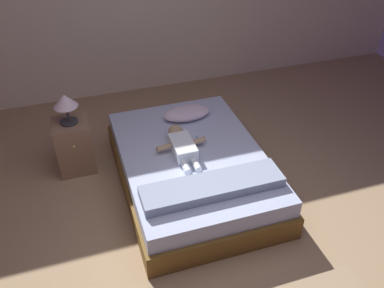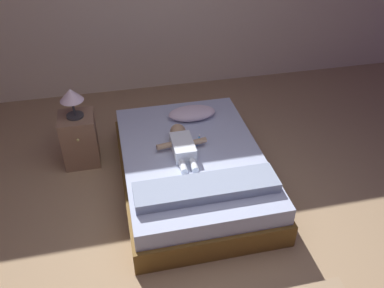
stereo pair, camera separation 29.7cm
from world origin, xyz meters
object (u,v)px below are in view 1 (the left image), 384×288
at_px(bed, 192,169).
at_px(baby, 182,145).
at_px(pillow, 187,113).
at_px(lamp, 65,102).
at_px(toothbrush, 196,140).
at_px(nightstand, 74,146).

bearing_deg(bed, baby, 143.78).
bearing_deg(pillow, lamp, 177.91).
relative_size(baby, toothbrush, 4.20).
bearing_deg(baby, bed, -36.22).
xyz_separation_m(baby, toothbrush, (0.19, 0.11, -0.06)).
height_order(pillow, baby, baby).
height_order(bed, lamp, lamp).
distance_m(toothbrush, lamp, 1.33).
relative_size(toothbrush, lamp, 0.49).
relative_size(bed, lamp, 6.19).
xyz_separation_m(baby, lamp, (-1.00, 0.58, 0.33)).
relative_size(bed, nightstand, 3.43).
distance_m(baby, nightstand, 1.17).
distance_m(pillow, nightstand, 1.23).
xyz_separation_m(bed, toothbrush, (0.10, 0.18, 0.22)).
bearing_deg(bed, toothbrush, 59.27).
bearing_deg(toothbrush, pillow, 85.92).
xyz_separation_m(pillow, lamp, (-1.22, 0.04, 0.33)).
xyz_separation_m(pillow, toothbrush, (-0.03, -0.43, -0.05)).
relative_size(bed, pillow, 3.85).
relative_size(baby, nightstand, 1.15).
height_order(baby, lamp, lamp).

